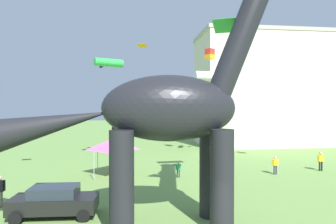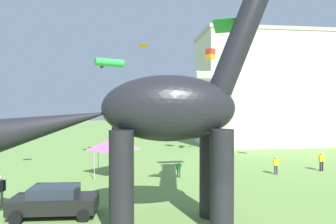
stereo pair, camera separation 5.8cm
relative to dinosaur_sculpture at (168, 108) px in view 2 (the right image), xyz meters
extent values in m
cylinder|color=black|center=(2.26, 1.01, -3.20)|extent=(1.06, 1.06, 4.56)
cylinder|color=black|center=(2.26, -1.01, -3.20)|extent=(1.06, 1.06, 4.56)
cylinder|color=black|center=(-2.11, 1.01, -3.20)|extent=(1.06, 1.06, 4.56)
cylinder|color=black|center=(-2.11, -1.01, -3.20)|extent=(1.06, 1.06, 4.56)
ellipsoid|color=black|center=(0.07, 0.00, 0.00)|extent=(6.24, 2.69, 3.07)
cylinder|color=black|center=(4.12, 0.00, 4.92)|extent=(4.48, 1.15, 8.89)
cone|color=black|center=(-5.16, 0.00, -0.70)|extent=(5.48, 1.54, 2.60)
cube|color=black|center=(-5.55, 1.89, -4.81)|extent=(4.28, 1.99, 0.72)
cube|color=#232B35|center=(-5.55, 1.89, -4.19)|extent=(2.34, 1.68, 0.52)
cylinder|color=black|center=(-3.99, 2.78, -5.17)|extent=(0.63, 0.25, 0.62)
cylinder|color=black|center=(-3.99, 1.00, -5.17)|extent=(0.63, 0.25, 0.62)
cylinder|color=black|center=(-7.10, 2.78, -5.17)|extent=(0.63, 0.25, 0.62)
cylinder|color=black|center=(-7.10, 1.00, -5.17)|extent=(0.63, 0.25, 0.62)
cylinder|color=#2D3347|center=(1.94, 9.54, -5.17)|extent=(0.10, 0.10, 0.61)
cylinder|color=#2D3347|center=(2.09, 9.54, -5.17)|extent=(0.10, 0.10, 0.61)
cube|color=green|center=(2.02, 9.54, -4.65)|extent=(0.33, 0.20, 0.43)
sphere|color=tan|center=(2.02, 9.54, -4.34)|extent=(0.19, 0.19, 0.19)
cylinder|color=green|center=(1.83, 9.54, -4.63)|extent=(0.08, 0.08, 0.41)
cylinder|color=green|center=(2.21, 9.54, -4.63)|extent=(0.08, 0.08, 0.41)
cylinder|color=#6B6056|center=(-8.83, 3.81, -5.05)|extent=(0.14, 0.14, 0.86)
cube|color=black|center=(-8.94, 3.81, -4.31)|extent=(0.47, 0.29, 0.61)
sphere|color=tan|center=(-8.94, 3.81, -3.87)|extent=(0.27, 0.27, 0.27)
cylinder|color=black|center=(-8.67, 3.81, -4.28)|extent=(0.12, 0.12, 0.58)
cylinder|color=#2D3347|center=(10.03, 9.63, -5.11)|extent=(0.12, 0.12, 0.74)
cylinder|color=#2D3347|center=(10.21, 9.63, -5.11)|extent=(0.12, 0.12, 0.74)
cube|color=yellow|center=(10.12, 9.63, -4.48)|extent=(0.40, 0.25, 0.52)
sphere|color=tan|center=(10.12, 9.63, -4.10)|extent=(0.23, 0.23, 0.23)
cylinder|color=yellow|center=(9.89, 9.63, -4.46)|extent=(0.10, 0.10, 0.50)
cylinder|color=yellow|center=(10.35, 9.63, -4.46)|extent=(0.10, 0.10, 0.50)
cylinder|color=black|center=(14.61, 10.46, -5.07)|extent=(0.14, 0.14, 0.82)
cylinder|color=black|center=(14.81, 10.46, -5.07)|extent=(0.14, 0.14, 0.82)
cube|color=yellow|center=(14.71, 10.46, -4.38)|extent=(0.44, 0.27, 0.58)
sphere|color=tan|center=(14.71, 10.46, -3.96)|extent=(0.25, 0.25, 0.25)
cylinder|color=yellow|center=(14.45, 10.46, -4.35)|extent=(0.11, 0.11, 0.55)
cylinder|color=yellow|center=(14.96, 10.46, -4.35)|extent=(0.11, 0.11, 0.55)
cylinder|color=#B2B2B7|center=(-1.77, 12.19, -4.43)|extent=(0.06, 0.06, 2.10)
cylinder|color=#B2B2B7|center=(-1.77, 9.49, -4.43)|extent=(0.06, 0.06, 2.10)
cylinder|color=#B2B2B7|center=(-4.47, 12.19, -4.43)|extent=(0.06, 0.06, 2.10)
cylinder|color=#B2B2B7|center=(-4.47, 9.49, -4.43)|extent=(0.06, 0.06, 2.10)
pyramid|color=pink|center=(-3.12, 10.84, -2.93)|extent=(3.15, 3.15, 0.90)
cube|color=red|center=(6.88, 18.26, 6.09)|extent=(1.09, 1.09, 0.63)
cube|color=orange|center=(6.88, 18.26, 5.60)|extent=(1.09, 1.09, 0.63)
cube|color=orange|center=(-0.52, 16.66, 6.27)|extent=(0.94, 0.73, 0.29)
cube|color=green|center=(3.23, 0.72, 4.12)|extent=(2.05, 1.81, 0.40)
cylinder|color=green|center=(-3.85, 17.08, 4.54)|extent=(2.97, 1.86, 0.81)
cone|color=black|center=(-4.46, 18.54, 4.54)|extent=(0.99, 1.06, 0.85)
cylinder|color=white|center=(4.40, 8.44, 2.40)|extent=(2.62, 0.96, 0.72)
cone|color=purple|center=(4.53, 7.04, 2.40)|extent=(0.71, 0.81, 0.75)
cube|color=beige|center=(18.75, 28.89, 2.42)|extent=(20.48, 9.74, 15.80)
cube|color=#ABA396|center=(18.75, 28.89, 10.57)|extent=(20.89, 9.93, 0.50)
camera|label=1|loc=(-1.76, -13.85, 0.04)|focal=32.32mm
camera|label=2|loc=(-1.71, -13.85, 0.04)|focal=32.32mm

